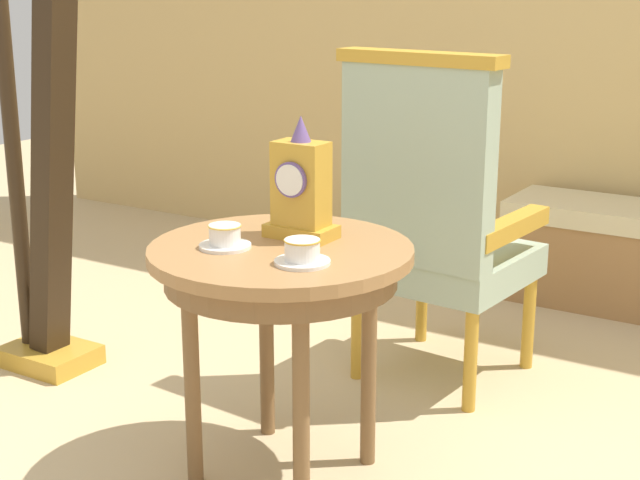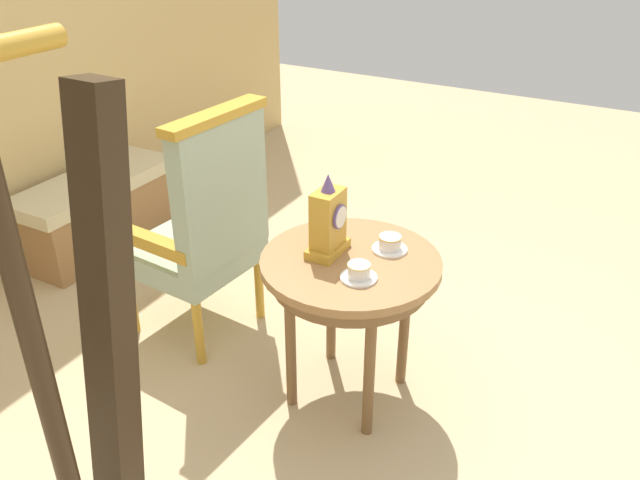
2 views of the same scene
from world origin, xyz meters
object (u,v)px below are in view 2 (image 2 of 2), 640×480
object	(u,v)px
teacup_right	(390,244)
harp	(99,410)
armchair	(205,224)
side_table	(350,276)
teacup_left	(359,272)
mantel_clock	(328,222)
window_bench	(99,211)

from	to	relation	value
teacup_right	harp	distance (m)	1.29
teacup_right	armchair	distance (m)	0.89
armchair	side_table	bearing A→B (deg)	-95.92
side_table	armchair	xyz separation A→B (m)	(0.08, 0.78, 0.00)
side_table	teacup_left	bearing A→B (deg)	-142.15
mantel_clock	harp	distance (m)	1.12
teacup_right	window_bench	world-z (taller)	teacup_right
window_bench	harp	bearing A→B (deg)	-132.51
teacup_right	harp	bearing A→B (deg)	166.70
side_table	window_bench	world-z (taller)	side_table
teacup_left	mantel_clock	xyz separation A→B (m)	(0.12, 0.19, 0.11)
harp	side_table	bearing A→B (deg)	-9.74
teacup_left	armchair	xyz separation A→B (m)	(0.20, 0.87, -0.11)
harp	armchair	bearing A→B (deg)	26.22
teacup_right	harp	xyz separation A→B (m)	(-1.25, 0.30, 0.02)
armchair	harp	distance (m)	1.34
mantel_clock	teacup_right	bearing A→B (deg)	-56.39
side_table	mantel_clock	xyz separation A→B (m)	(-0.00, 0.10, 0.21)
harp	mantel_clock	bearing A→B (deg)	-4.67
teacup_left	mantel_clock	size ratio (longest dim) A/B	0.41
side_table	mantel_clock	bearing A→B (deg)	90.24
teacup_right	armchair	xyz separation A→B (m)	(-0.05, 0.89, -0.11)
teacup_left	window_bench	world-z (taller)	teacup_left
harp	window_bench	xyz separation A→B (m)	(1.59, 1.73, -0.50)
harp	window_bench	world-z (taller)	harp
mantel_clock	harp	size ratio (longest dim) A/B	0.19
mantel_clock	harp	bearing A→B (deg)	175.33
side_table	harp	world-z (taller)	harp
mantel_clock	armchair	distance (m)	0.72
teacup_right	harp	size ratio (longest dim) A/B	0.08
side_table	harp	xyz separation A→B (m)	(-1.12, 0.19, 0.13)
armchair	window_bench	bearing A→B (deg)	71.15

